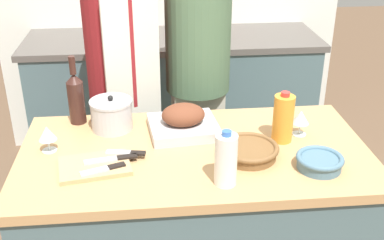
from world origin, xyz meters
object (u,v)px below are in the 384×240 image
(roasting_pan, at_px, (183,122))
(wine_bottle_green, at_px, (76,97))
(knife_bread, at_px, (105,169))
(person_cook_aproned, at_px, (122,74))
(stand_mixer, at_px, (198,16))
(wicker_basket, at_px, (249,150))
(person_cook_guest, at_px, (198,66))
(condiment_bottle_tall, at_px, (117,29))
(cutting_board, at_px, (95,166))
(milk_jug, at_px, (226,160))
(knife_chef, at_px, (113,159))
(stock_pot, at_px, (112,114))
(condiment_bottle_short, at_px, (176,22))
(mixing_bowl, at_px, (320,161))
(juice_jug, at_px, (283,118))
(wine_glass_left, at_px, (301,118))
(wine_glass_right, at_px, (47,134))
(knife_paring, at_px, (127,153))

(roasting_pan, height_order, wine_bottle_green, wine_bottle_green)
(knife_bread, distance_m, person_cook_aproned, 0.85)
(knife_bread, height_order, stand_mixer, stand_mixer)
(wicker_basket, distance_m, person_cook_guest, 0.82)
(condiment_bottle_tall, relative_size, person_cook_aproned, 0.10)
(cutting_board, xyz_separation_m, person_cook_aproned, (0.08, 0.81, 0.06))
(milk_jug, distance_m, knife_chef, 0.45)
(roasting_pan, xyz_separation_m, stock_pot, (-0.31, 0.07, 0.02))
(wicker_basket, height_order, knife_bread, wicker_basket)
(condiment_bottle_tall, distance_m, condiment_bottle_short, 0.43)
(stock_pot, xyz_separation_m, stand_mixer, (0.51, 1.26, 0.10))
(mixing_bowl, height_order, juice_jug, juice_jug)
(roasting_pan, height_order, knife_bread, roasting_pan)
(roasting_pan, bearing_deg, milk_jug, -74.18)
(juice_jug, distance_m, wine_glass_left, 0.10)
(condiment_bottle_tall, relative_size, person_cook_guest, 0.10)
(cutting_board, bearing_deg, wine_glass_left, 12.50)
(cutting_board, relative_size, juice_jug, 1.33)
(knife_bread, bearing_deg, wine_glass_right, 140.18)
(knife_paring, bearing_deg, juice_jug, 7.05)
(juice_jug, xyz_separation_m, condiment_bottle_tall, (-0.73, 1.32, 0.03))
(stand_mixer, relative_size, condiment_bottle_short, 1.91)
(juice_jug, xyz_separation_m, wine_glass_left, (0.09, 0.04, -0.02))
(milk_jug, height_order, wine_bottle_green, wine_bottle_green)
(stand_mixer, xyz_separation_m, person_cook_guest, (-0.08, -0.76, -0.08))
(knife_paring, xyz_separation_m, stand_mixer, (0.44, 1.52, 0.15))
(stock_pot, relative_size, knife_bread, 1.09)
(milk_jug, height_order, knife_bread, milk_jug)
(milk_jug, bearing_deg, roasting_pan, 105.82)
(stand_mixer, bearing_deg, knife_chef, -107.72)
(stand_mixer, bearing_deg, wine_glass_right, -117.81)
(cutting_board, xyz_separation_m, wine_glass_right, (-0.19, 0.15, 0.07))
(wicker_basket, height_order, milk_jug, milk_jug)
(wine_glass_right, relative_size, stand_mixer, 0.39)
(stock_pot, height_order, person_cook_guest, person_cook_guest)
(milk_jug, xyz_separation_m, knife_chef, (-0.41, 0.18, -0.08))
(cutting_board, bearing_deg, wine_glass_right, 141.79)
(wicker_basket, relative_size, mixing_bowl, 1.32)
(stock_pot, distance_m, condiment_bottle_tall, 1.14)
(wine_glass_left, height_order, wine_glass_right, wine_glass_left)
(roasting_pan, relative_size, cutting_board, 1.07)
(milk_jug, relative_size, knife_paring, 1.34)
(wine_glass_left, xyz_separation_m, wine_glass_right, (-1.04, -0.04, -0.00))
(wine_bottle_green, relative_size, person_cook_guest, 0.18)
(wicker_basket, bearing_deg, stand_mixer, 91.07)
(condiment_bottle_short, bearing_deg, knife_chef, -102.46)
(stand_mixer, relative_size, person_cook_guest, 0.16)
(wine_glass_right, distance_m, person_cook_guest, 0.96)
(stock_pot, bearing_deg, milk_jug, -48.44)
(knife_chef, height_order, condiment_bottle_short, condiment_bottle_short)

